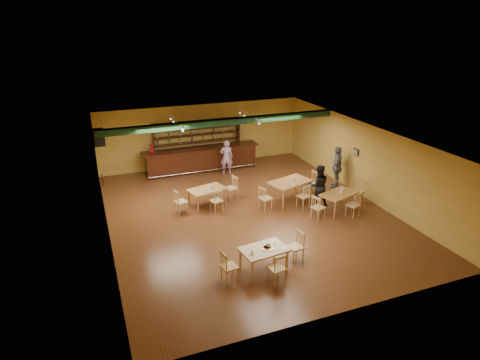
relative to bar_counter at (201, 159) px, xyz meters
name	(u,v)px	position (x,y,z in m)	size (l,w,h in m)	color
floor	(248,214)	(0.32, -5.15, -0.56)	(12.00, 12.00, 0.00)	#533317
ceiling_beam	(223,122)	(0.32, -2.35, 2.31)	(10.00, 0.30, 0.25)	black
track_rail_left	(176,121)	(-1.48, -1.75, 2.38)	(0.05, 2.50, 0.05)	silver
track_rail_right	(249,115)	(1.72, -1.75, 2.38)	(0.05, 2.50, 0.05)	silver
ac_unit	(99,137)	(-4.48, -0.95, 1.79)	(0.34, 0.70, 0.48)	silver
picture_left	(103,180)	(-4.65, -4.15, 1.14)	(0.04, 0.34, 0.28)	black
picture_right	(356,152)	(5.29, -4.65, 1.14)	(0.04, 0.34, 0.28)	black
bar_counter	(201,159)	(0.00, 0.00, 0.00)	(5.52, 0.85, 1.13)	black
back_bar_hutch	(197,144)	(0.00, 0.63, 0.57)	(4.27, 0.40, 2.28)	black
poinsettia	(151,149)	(-2.31, 0.00, 0.78)	(0.24, 0.24, 0.42)	#B01017
dining_table_a	(207,197)	(-0.90, -3.89, -0.22)	(1.39, 0.84, 0.70)	#AD823D
dining_table_b	(290,191)	(2.31, -4.64, -0.15)	(1.66, 0.99, 0.83)	#AD823D
dining_table_d	(338,202)	(3.63, -6.09, -0.22)	(1.40, 0.84, 0.70)	#AD823D
near_table	(264,259)	(-0.65, -8.73, -0.21)	(1.32, 0.85, 0.71)	tan
pizza_tray	(267,248)	(-0.56, -8.73, 0.15)	(0.40, 0.40, 0.01)	silver
parmesan_shaker	(252,252)	(-1.08, -8.88, 0.20)	(0.07, 0.07, 0.11)	#EAE5C6
napkin_stack	(272,243)	(-0.32, -8.55, 0.16)	(0.20, 0.15, 0.03)	white
pizza_server	(271,246)	(-0.41, -8.69, 0.16)	(0.32, 0.09, 0.00)	silver
side_plate	(283,248)	(-0.13, -8.92, 0.15)	(0.22, 0.22, 0.01)	white
patron_bar	(226,157)	(0.98, -0.83, 0.24)	(0.59, 0.39, 1.62)	purple
patron_right_a	(318,186)	(3.11, -5.44, 0.27)	(0.81, 0.63, 1.67)	black
patron_right_b	(337,167)	(4.83, -4.09, 0.35)	(1.07, 0.45, 1.83)	slate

